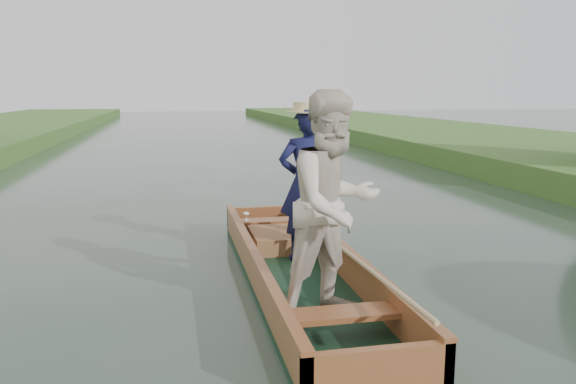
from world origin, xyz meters
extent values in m
plane|color=#283D30|center=(0.00, 0.00, 0.00)|extent=(120.00, 120.00, 0.00)
cube|color=#13311C|center=(0.00, 0.00, 0.04)|extent=(1.10, 5.00, 0.08)
cube|color=brown|center=(-0.51, 0.00, 0.24)|extent=(0.08, 5.00, 0.32)
cube|color=brown|center=(0.51, 0.00, 0.24)|extent=(0.08, 5.00, 0.32)
cube|color=brown|center=(0.00, 2.46, 0.24)|extent=(1.10, 0.08, 0.32)
cube|color=brown|center=(0.00, -2.46, 0.24)|extent=(1.10, 0.08, 0.32)
cube|color=brown|center=(-0.51, 0.00, 0.42)|extent=(0.10, 5.00, 0.04)
cube|color=brown|center=(0.51, 0.00, 0.42)|extent=(0.10, 5.00, 0.04)
cube|color=brown|center=(0.00, 1.90, 0.30)|extent=(0.94, 0.30, 0.05)
cube|color=brown|center=(0.00, -1.60, 0.30)|extent=(0.94, 0.30, 0.05)
imported|color=#13153C|center=(0.25, 0.68, 1.02)|extent=(0.71, 0.49, 1.89)
cylinder|color=beige|center=(0.25, 0.68, 1.93)|extent=(0.52, 0.52, 0.12)
imported|color=beige|center=(0.08, -1.06, 1.11)|extent=(1.23, 1.11, 2.07)
cube|color=#973730|center=(0.08, 1.27, 0.19)|extent=(0.85, 0.90, 0.22)
sphere|color=tan|center=(0.38, 1.17, 0.42)|extent=(0.22, 0.22, 0.22)
sphere|color=tan|center=(0.38, 1.16, 0.58)|extent=(0.16, 0.16, 0.16)
sphere|color=tan|center=(0.32, 1.16, 0.65)|extent=(0.06, 0.06, 0.06)
sphere|color=tan|center=(0.44, 1.16, 0.65)|extent=(0.06, 0.06, 0.06)
sphere|color=tan|center=(0.38, 1.10, 0.56)|extent=(0.06, 0.06, 0.06)
sphere|color=tan|center=(0.28, 1.15, 0.45)|extent=(0.08, 0.08, 0.08)
sphere|color=tan|center=(0.48, 1.15, 0.45)|extent=(0.08, 0.08, 0.08)
sphere|color=tan|center=(0.33, 1.14, 0.33)|extent=(0.09, 0.09, 0.09)
sphere|color=tan|center=(0.43, 1.14, 0.33)|extent=(0.09, 0.09, 0.09)
cylinder|color=silver|center=(-0.34, 1.90, 0.33)|extent=(0.07, 0.07, 0.01)
cylinder|color=silver|center=(-0.34, 1.90, 0.37)|extent=(0.01, 0.01, 0.08)
ellipsoid|color=silver|center=(-0.34, 1.90, 0.43)|extent=(0.09, 0.09, 0.05)
cylinder|color=tan|center=(0.43, -0.35, 0.46)|extent=(0.04, 4.18, 0.19)
camera|label=1|loc=(-1.34, -5.84, 2.12)|focal=35.00mm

